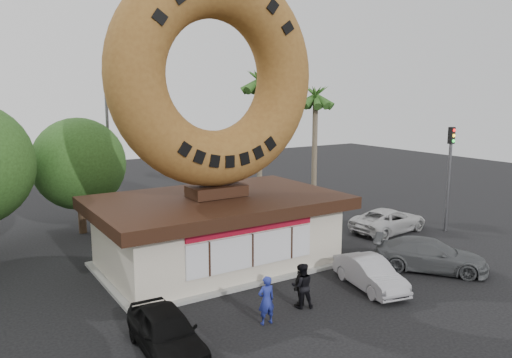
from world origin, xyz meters
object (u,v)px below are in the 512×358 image
object	(u,v)px
donut_shop	(217,229)
car_black	(166,332)
giant_donut	(215,76)
person_right	(301,285)
traffic_signal	(450,166)
car_white	(389,220)
person_center	(302,286)
car_silver	(370,273)
person_left	(266,300)
street_lamp	(111,152)
car_grey	(430,255)

from	to	relation	value
donut_shop	car_black	world-z (taller)	donut_shop
giant_donut	person_right	xyz separation A→B (m)	(0.48, -5.75, -7.89)
traffic_signal	car_white	xyz separation A→B (m)	(-2.95, 1.67, -3.18)
donut_shop	person_center	xyz separation A→B (m)	(0.46, -5.86, -0.90)
donut_shop	giant_donut	world-z (taller)	giant_donut
car_silver	person_left	bearing A→B (deg)	-164.24
car_silver	person_right	bearing A→B (deg)	-170.46
donut_shop	street_lamp	world-z (taller)	street_lamp
street_lamp	traffic_signal	distance (m)	19.90
giant_donut	car_silver	size ratio (longest dim) A/B	2.54
traffic_signal	street_lamp	bearing A→B (deg)	142.86
person_right	person_center	bearing A→B (deg)	55.24
giant_donut	car_black	size ratio (longest dim) A/B	2.39
street_lamp	person_right	bearing A→B (deg)	-81.56
person_center	car_black	bearing A→B (deg)	27.83
giant_donut	person_right	distance (m)	9.78
person_right	car_grey	xyz separation A→B (m)	(7.34, -0.05, -0.11)
donut_shop	giant_donut	xyz separation A→B (m)	(0.00, 0.02, 6.96)
donut_shop	car_grey	world-z (taller)	donut_shop
donut_shop	person_right	size ratio (longest dim) A/B	6.71
traffic_signal	car_black	distance (m)	19.85
car_silver	person_center	bearing A→B (deg)	-168.40
car_black	car_grey	size ratio (longest dim) A/B	0.83
car_grey	car_white	xyz separation A→B (m)	(3.23, 5.46, -0.03)
person_center	car_white	distance (m)	11.95
person_left	car_white	xyz separation A→B (m)	(12.48, 5.93, -0.19)
traffic_signal	person_left	distance (m)	16.28
person_right	donut_shop	bearing A→B (deg)	-109.59
traffic_signal	person_center	bearing A→B (deg)	-164.06
street_lamp	car_black	world-z (taller)	street_lamp
giant_donut	car_grey	world-z (taller)	giant_donut
person_right	car_black	size ratio (longest dim) A/B	0.40
person_center	car_white	bearing A→B (deg)	-128.46
person_center	car_grey	distance (m)	7.37
street_lamp	traffic_signal	world-z (taller)	street_lamp
donut_shop	car_white	size ratio (longest dim) A/B	2.26
car_white	giant_donut	bearing A→B (deg)	82.60
car_silver	car_white	bearing A→B (deg)	49.61
car_white	donut_shop	bearing A→B (deg)	82.69
traffic_signal	person_center	size ratio (longest dim) A/B	3.50
person_center	person_right	xyz separation A→B (m)	(0.02, 0.13, -0.03)
car_black	person_right	bearing A→B (deg)	8.35
street_lamp	car_grey	distance (m)	18.91
street_lamp	person_left	world-z (taller)	street_lamp
street_lamp	person_center	xyz separation A→B (m)	(2.31, -15.88, -3.62)
street_lamp	donut_shop	bearing A→B (deg)	-79.50
person_center	car_silver	size ratio (longest dim) A/B	0.45
person_left	person_right	bearing A→B (deg)	-161.12
car_grey	car_white	world-z (taller)	car_grey
street_lamp	person_right	size ratio (longest dim) A/B	4.79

